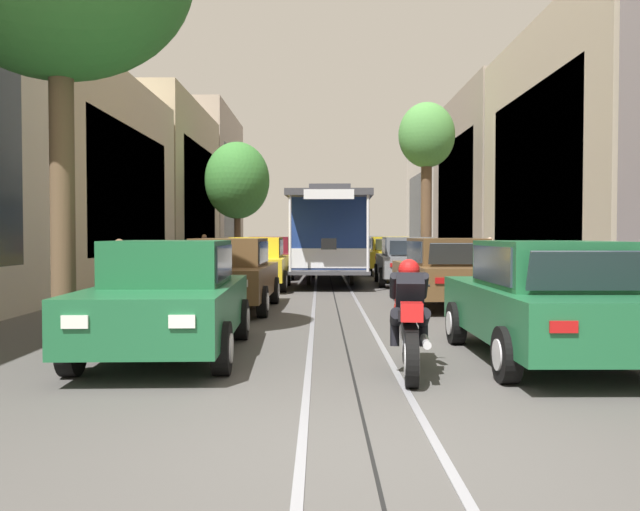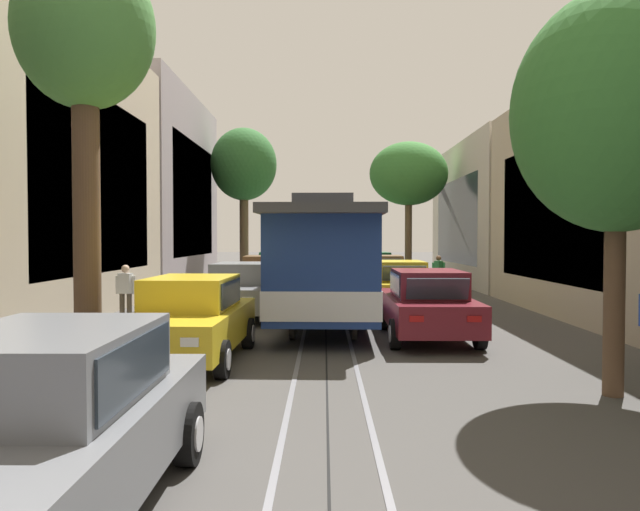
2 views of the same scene
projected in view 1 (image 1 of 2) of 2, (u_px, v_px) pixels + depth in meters
The scene contains 22 objects.
ground_plane at pixel (330, 278), 25.15m from camera, with size 160.00×160.00×0.00m, color #4C4947.
trolley_track_rails at pixel (329, 274), 28.16m from camera, with size 1.14×58.14×0.01m.
building_facade_left at pixel (120, 179), 28.88m from camera, with size 5.96×49.84×10.26m.
building_facade_right at pixel (554, 169), 27.31m from camera, with size 5.55×49.84×9.46m.
parked_car_green_near_left at pixel (169, 297), 9.13m from camera, with size 2.10×4.40×1.58m.
parked_car_brown_second_left at pixel (229, 274), 14.63m from camera, with size 2.06×4.39×1.58m.
parked_car_yellow_mid_left at pixel (257, 263), 20.35m from camera, with size 2.00×4.36×1.58m.
parked_car_maroon_fourth_left at pixel (270, 257), 25.67m from camera, with size 2.02×4.37×1.58m.
parked_car_green_near_right at pixel (545, 300), 8.67m from camera, with size 2.02×4.37×1.58m.
parked_car_brown_second_right at pixel (445, 272), 15.30m from camera, with size 2.12×4.41×1.58m.
parked_car_grey_mid_right at pixel (406, 261), 22.00m from camera, with size 2.09×4.40×1.58m.
parked_car_yellow_fourth_right at pixel (389, 255), 28.15m from camera, with size 2.10×4.40×1.58m.
parked_car_grey_fifth_right at pixel (372, 251), 34.54m from camera, with size 2.00×4.36×1.58m.
parked_car_blue_sixth_right at pixel (367, 249), 41.08m from camera, with size 2.08×4.40×1.58m.
street_tree_kerb_left_second at pixel (237, 181), 30.44m from camera, with size 2.97×3.20×5.93m.
street_tree_kerb_right_second at pixel (427, 140), 28.63m from camera, with size 2.44×2.16×7.39m.
cable_car_trolley at pixel (331, 235), 23.68m from camera, with size 2.81×9.17×3.28m.
motorcycle_with_rider at pixel (409, 320), 7.85m from camera, with size 0.60×1.99×1.37m.
pedestrian_on_left_pavement at pixel (120, 270), 14.39m from camera, with size 0.55×0.42×1.57m.
pedestrian_on_right_pavement at pixel (204, 251), 29.27m from camera, with size 0.55×0.25×1.68m.
pedestrian_crossing_far at pixel (490, 257), 22.98m from camera, with size 0.55×0.30×1.57m.
fire_hydrant at pixel (511, 290), 14.87m from camera, with size 0.40×0.22×0.84m.
Camera 1 is at (-0.39, -5.05, 1.66)m, focal length 37.17 mm.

